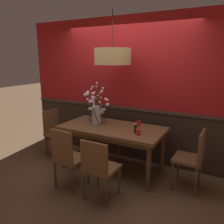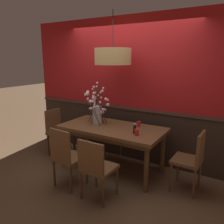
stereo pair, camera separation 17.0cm
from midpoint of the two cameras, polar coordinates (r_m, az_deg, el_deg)
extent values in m
plane|color=brown|center=(4.16, -1.20, -14.05)|extent=(24.00, 24.00, 0.00)
cube|color=#2D2119|center=(4.48, 2.80, -5.21)|extent=(4.40, 0.12, 0.97)
cube|color=#3E2E24|center=(4.34, 2.81, 1.11)|extent=(4.40, 0.14, 0.05)
cube|color=maroon|center=(4.25, 3.00, 12.03)|extent=(4.40, 0.12, 1.68)
cube|color=brown|center=(3.87, -1.26, -4.11)|extent=(1.77, 0.89, 0.05)
cube|color=brown|center=(3.89, -1.25, -5.03)|extent=(1.66, 0.79, 0.08)
cylinder|color=brown|center=(4.17, -13.36, -8.83)|extent=(0.07, 0.07, 0.73)
cylinder|color=brown|center=(3.40, 7.67, -13.87)|extent=(0.07, 0.07, 0.73)
cylinder|color=brown|center=(4.69, -7.53, -6.07)|extent=(0.07, 0.07, 0.73)
cylinder|color=brown|center=(4.02, 11.39, -9.61)|extent=(0.07, 0.07, 0.73)
cube|color=brown|center=(4.75, 0.32, -4.49)|extent=(0.46, 0.47, 0.04)
cube|color=brown|center=(4.83, 1.60, -1.06)|extent=(0.40, 0.07, 0.46)
cylinder|color=brown|center=(4.59, 0.95, -8.32)|extent=(0.04, 0.04, 0.44)
cylinder|color=brown|center=(4.78, -2.74, -7.41)|extent=(0.04, 0.04, 0.44)
cylinder|color=brown|center=(4.88, 3.32, -6.98)|extent=(0.04, 0.04, 0.44)
cylinder|color=brown|center=(5.06, -0.25, -6.20)|extent=(0.04, 0.04, 0.44)
cube|color=brown|center=(3.21, -4.14, -13.87)|extent=(0.43, 0.42, 0.04)
cube|color=brown|center=(2.98, -6.21, -11.33)|extent=(0.41, 0.04, 0.41)
cylinder|color=brown|center=(3.54, -5.04, -15.42)|extent=(0.04, 0.04, 0.42)
cylinder|color=brown|center=(3.37, 0.36, -16.95)|extent=(0.04, 0.04, 0.42)
cylinder|color=brown|center=(3.30, -8.63, -17.85)|extent=(0.04, 0.04, 0.42)
cylinder|color=brown|center=(3.12, -2.95, -19.75)|extent=(0.04, 0.04, 0.42)
cube|color=brown|center=(4.62, -14.26, -5.40)|extent=(0.46, 0.42, 0.04)
cube|color=brown|center=(4.69, -16.15, -2.14)|extent=(0.05, 0.38, 0.44)
cylinder|color=brown|center=(4.69, -10.95, -8.08)|extent=(0.04, 0.04, 0.44)
cylinder|color=brown|center=(4.46, -13.91, -9.36)|extent=(0.04, 0.04, 0.44)
cylinder|color=brown|center=(4.94, -14.26, -7.13)|extent=(0.04, 0.04, 0.44)
cylinder|color=brown|center=(4.72, -17.21, -8.28)|extent=(0.04, 0.04, 0.44)
cube|color=brown|center=(4.52, 6.74, -5.42)|extent=(0.44, 0.41, 0.04)
cube|color=brown|center=(4.60, 7.73, -2.15)|extent=(0.40, 0.06, 0.41)
cylinder|color=brown|center=(4.39, 7.90, -9.40)|extent=(0.04, 0.04, 0.44)
cylinder|color=brown|center=(4.54, 3.70, -8.55)|extent=(0.04, 0.04, 0.44)
cylinder|color=brown|center=(4.67, 9.53, -8.04)|extent=(0.04, 0.04, 0.44)
cylinder|color=brown|center=(4.81, 5.53, -7.29)|extent=(0.04, 0.04, 0.44)
cube|color=brown|center=(3.56, 17.14, -11.21)|extent=(0.40, 0.42, 0.04)
cube|color=brown|center=(3.45, 20.27, -8.08)|extent=(0.04, 0.40, 0.43)
cylinder|color=brown|center=(3.55, 13.50, -15.47)|extent=(0.04, 0.04, 0.45)
cylinder|color=brown|center=(3.86, 15.06, -13.13)|extent=(0.04, 0.04, 0.45)
cylinder|color=brown|center=(3.49, 18.92, -16.40)|extent=(0.04, 0.04, 0.45)
cylinder|color=brown|center=(3.80, 20.00, -13.91)|extent=(0.04, 0.04, 0.45)
cube|color=brown|center=(3.53, -11.57, -11.41)|extent=(0.45, 0.44, 0.04)
cube|color=brown|center=(3.32, -14.02, -8.44)|extent=(0.40, 0.07, 0.46)
cylinder|color=brown|center=(3.86, -11.48, -13.07)|extent=(0.04, 0.04, 0.43)
cylinder|color=brown|center=(3.64, -7.37, -14.59)|extent=(0.04, 0.04, 0.43)
cylinder|color=brown|center=(3.65, -15.41, -14.90)|extent=(0.04, 0.04, 0.43)
cylinder|color=brown|center=(3.42, -11.30, -16.72)|extent=(0.04, 0.04, 0.43)
cylinder|color=silver|center=(4.04, -5.11, -0.73)|extent=(0.16, 0.16, 0.31)
cylinder|color=silver|center=(4.07, -5.07, -2.35)|extent=(0.14, 0.14, 0.07)
cylinder|color=#472D23|center=(4.04, -5.57, 1.60)|extent=(0.03, 0.14, 0.63)
sphere|color=#F6CBCE|center=(4.05, -5.70, 2.33)|extent=(0.04, 0.04, 0.04)
sphere|color=#FBD7D2|center=(4.03, -5.71, 4.74)|extent=(0.04, 0.04, 0.04)
sphere|color=#F3C5E7|center=(4.00, -6.10, 3.43)|extent=(0.05, 0.05, 0.05)
sphere|color=#F4D2DF|center=(4.06, -5.57, 1.57)|extent=(0.04, 0.04, 0.04)
sphere|color=white|center=(4.02, -6.16, 3.87)|extent=(0.04, 0.04, 0.04)
sphere|color=#FFD1D8|center=(4.05, -5.80, 1.84)|extent=(0.03, 0.03, 0.03)
cylinder|color=#472D23|center=(3.96, -6.85, 0.78)|extent=(0.17, 0.17, 0.55)
sphere|color=#FFD2DE|center=(3.95, -7.04, 0.80)|extent=(0.03, 0.03, 0.03)
sphere|color=white|center=(3.88, -7.99, 4.33)|extent=(0.05, 0.05, 0.05)
sphere|color=white|center=(3.92, -7.42, 3.33)|extent=(0.03, 0.03, 0.03)
cylinder|color=#472D23|center=(3.94, -4.55, 2.03)|extent=(0.13, 0.08, 0.72)
sphere|color=#FEC4DB|center=(3.89, -4.10, 3.61)|extent=(0.04, 0.04, 0.04)
sphere|color=silver|center=(3.82, -5.24, 6.40)|extent=(0.03, 0.03, 0.03)
sphere|color=silver|center=(3.80, -5.10, 7.30)|extent=(0.04, 0.04, 0.04)
sphere|color=silver|center=(3.88, -4.87, 4.16)|extent=(0.03, 0.03, 0.03)
sphere|color=silver|center=(3.88, -4.24, 4.87)|extent=(0.03, 0.03, 0.03)
cylinder|color=#472D23|center=(3.91, -5.54, -0.11)|extent=(0.16, 0.08, 0.45)
sphere|color=#F6C9D4|center=(3.88, -5.77, 1.26)|extent=(0.05, 0.05, 0.05)
sphere|color=#F9C9D3|center=(3.77, -6.27, 2.60)|extent=(0.04, 0.04, 0.04)
sphere|color=#FBCED9|center=(3.86, -5.23, 1.31)|extent=(0.03, 0.03, 0.03)
cylinder|color=#472D23|center=(4.09, -5.47, 2.19)|extent=(0.13, 0.11, 0.69)
sphere|color=#FFC9E6|center=(4.12, -5.16, 3.39)|extent=(0.03, 0.03, 0.03)
sphere|color=white|center=(4.11, -6.06, 4.66)|extent=(0.05, 0.05, 0.05)
sphere|color=#F1C7E6|center=(4.10, -6.01, 3.87)|extent=(0.04, 0.04, 0.04)
sphere|color=silver|center=(4.09, -5.78, 3.35)|extent=(0.05, 0.05, 0.05)
sphere|color=silver|center=(4.07, -5.89, 2.99)|extent=(0.05, 0.05, 0.05)
cylinder|color=#472D23|center=(4.14, -5.50, 2.02)|extent=(0.19, 0.25, 0.65)
sphere|color=#FFCBE5|center=(4.20, -5.50, 5.00)|extent=(0.03, 0.03, 0.03)
sphere|color=#FDCECE|center=(4.25, -6.07, 6.25)|extent=(0.05, 0.05, 0.05)
sphere|color=white|center=(4.20, -6.40, 5.72)|extent=(0.03, 0.03, 0.03)
sphere|color=white|center=(4.16, -5.55, 3.78)|extent=(0.03, 0.03, 0.03)
sphere|color=white|center=(4.17, -5.50, 3.45)|extent=(0.05, 0.05, 0.05)
sphere|color=#FCCDD2|center=(4.16, -5.91, 2.50)|extent=(0.04, 0.04, 0.04)
cylinder|color=#472D23|center=(3.98, -3.69, -0.46)|extent=(0.03, 0.22, 0.37)
sphere|color=silver|center=(3.85, -2.33, 1.88)|extent=(0.05, 0.05, 0.05)
sphere|color=#FBC9DD|center=(3.97, -4.09, -0.30)|extent=(0.05, 0.05, 0.05)
sphere|color=white|center=(3.94, -2.99, 0.54)|extent=(0.03, 0.03, 0.03)
sphere|color=#F5DAD5|center=(3.96, -3.65, 0.57)|extent=(0.05, 0.05, 0.05)
sphere|color=#FFD2E6|center=(3.87, -2.57, 1.84)|extent=(0.04, 0.04, 0.04)
sphere|color=#F6CCE2|center=(3.96, -3.65, -0.03)|extent=(0.06, 0.06, 0.06)
cylinder|color=#472D23|center=(3.89, -6.48, 0.98)|extent=(0.34, 0.03, 0.61)
sphere|color=silver|center=(3.70, -7.52, 4.52)|extent=(0.05, 0.05, 0.05)
sphere|color=#FFD3D5|center=(3.71, -7.40, 4.95)|extent=(0.05, 0.05, 0.05)
sphere|color=white|center=(3.89, -6.66, 0.82)|extent=(0.05, 0.05, 0.05)
sphere|color=white|center=(3.79, -6.98, 2.57)|extent=(0.04, 0.04, 0.04)
sphere|color=silver|center=(3.77, -7.50, 3.17)|extent=(0.04, 0.04, 0.04)
sphere|color=white|center=(3.78, -6.79, 2.66)|extent=(0.05, 0.05, 0.05)
cylinder|color=#472D23|center=(3.93, -4.49, 1.43)|extent=(0.05, 0.21, 0.64)
sphere|color=white|center=(3.91, -4.41, 2.43)|extent=(0.05, 0.05, 0.05)
sphere|color=#FBD7D6|center=(3.84, -3.58, 6.04)|extent=(0.04, 0.04, 0.04)
sphere|color=#FFCAE4|center=(3.85, -3.78, 5.26)|extent=(0.05, 0.05, 0.05)
sphere|color=silver|center=(3.95, -4.36, 1.09)|extent=(0.05, 0.05, 0.05)
cylinder|color=#472D23|center=(3.91, -3.79, 0.13)|extent=(0.03, 0.25, 0.48)
sphere|color=#F7CFD6|center=(3.90, -4.02, -0.03)|extent=(0.04, 0.04, 0.04)
sphere|color=white|center=(3.94, -3.94, 0.43)|extent=(0.05, 0.05, 0.05)
sphere|color=#FFD4CE|center=(3.90, -3.20, 0.68)|extent=(0.03, 0.03, 0.03)
sphere|color=silver|center=(3.77, -2.88, 3.27)|extent=(0.05, 0.05, 0.05)
sphere|color=silver|center=(3.79, -2.45, 3.03)|extent=(0.04, 0.04, 0.04)
cylinder|color=red|center=(3.89, 5.46, -2.94)|extent=(0.07, 0.07, 0.10)
torus|color=red|center=(3.88, 5.47, -2.32)|extent=(0.07, 0.07, 0.01)
cylinder|color=silver|center=(3.89, 5.45, -3.15)|extent=(0.05, 0.05, 0.05)
cylinder|color=red|center=(3.45, 5.15, -5.06)|extent=(0.07, 0.07, 0.10)
torus|color=red|center=(3.44, 5.17, -4.35)|extent=(0.07, 0.07, 0.01)
cylinder|color=silver|center=(3.45, 5.15, -5.29)|extent=(0.05, 0.05, 0.05)
cylinder|color=black|center=(3.53, 4.56, -4.24)|extent=(0.05, 0.05, 0.14)
cylinder|color=beige|center=(3.51, 4.58, -3.02)|extent=(0.03, 0.03, 0.02)
cylinder|color=tan|center=(3.79, -1.16, 13.79)|extent=(0.60, 0.60, 0.26)
sphere|color=#F9EAB7|center=(3.79, -1.15, 13.19)|extent=(0.14, 0.14, 0.14)
cylinder|color=black|center=(3.82, -1.19, 20.16)|extent=(0.01, 0.01, 0.58)
camera|label=1|loc=(0.08, -91.28, -0.30)|focal=36.34mm
camera|label=2|loc=(0.08, 88.72, 0.30)|focal=36.34mm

